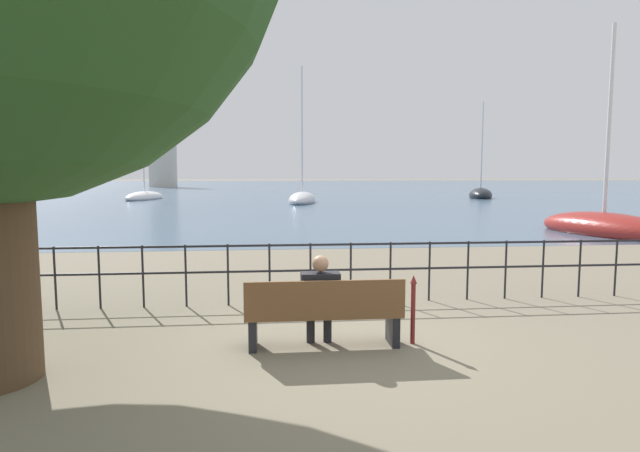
{
  "coord_description": "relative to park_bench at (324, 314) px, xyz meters",
  "views": [
    {
      "loc": [
        -0.65,
        -6.23,
        2.18
      ],
      "look_at": [
        0.0,
        0.5,
        1.51
      ],
      "focal_mm": 28.0,
      "sensor_mm": 36.0,
      "label": 1
    }
  ],
  "objects": [
    {
      "name": "park_bench",
      "position": [
        0.0,
        0.0,
        0.0
      ],
      "size": [
        2.01,
        0.45,
        0.9
      ],
      "color": "brown",
      "rests_on": "ground_plane"
    },
    {
      "name": "harbor_water",
      "position": [
        0.0,
        158.74,
        -0.44
      ],
      "size": [
        600.0,
        300.0,
        0.01
      ],
      "color": "#47607A",
      "rests_on": "ground_plane"
    },
    {
      "name": "closed_umbrella",
      "position": [
        1.17,
        0.05,
        0.07
      ],
      "size": [
        0.09,
        0.09,
        0.91
      ],
      "color": "maroon",
      "rests_on": "ground_plane"
    },
    {
      "name": "sailboat_0",
      "position": [
        -12.87,
        43.43,
        -0.17
      ],
      "size": [
        3.13,
        7.93,
        9.66
      ],
      "rotation": [
        0.0,
        0.0,
        -0.15
      ],
      "color": "white",
      "rests_on": "ground_plane"
    },
    {
      "name": "sailboat_3",
      "position": [
        11.88,
        11.52,
        -0.16
      ],
      "size": [
        3.15,
        6.11,
        8.14
      ],
      "rotation": [
        0.0,
        0.0,
        0.2
      ],
      "color": "maroon",
      "rests_on": "ground_plane"
    },
    {
      "name": "sailboat_1",
      "position": [
        1.94,
        36.16,
        -0.12
      ],
      "size": [
        3.37,
        8.53,
        11.73
      ],
      "rotation": [
        0.0,
        0.0,
        -0.15
      ],
      "color": "silver",
      "rests_on": "ground_plane"
    },
    {
      "name": "sailboat_2",
      "position": [
        20.9,
        43.64,
        -0.1
      ],
      "size": [
        4.15,
        6.32,
        10.28
      ],
      "rotation": [
        0.0,
        0.0,
        -0.35
      ],
      "color": "black",
      "rests_on": "ground_plane"
    },
    {
      "name": "promenade_railing",
      "position": [
        -0.0,
        2.26,
        0.25
      ],
      "size": [
        15.45,
        0.04,
        1.05
      ],
      "color": "black",
      "rests_on": "ground_plane"
    },
    {
      "name": "ground_plane",
      "position": [
        0.0,
        0.07,
        -0.44
      ],
      "size": [
        1000.0,
        1000.0,
        0.0
      ],
      "primitive_type": "plane",
      "color": "#7A705B"
    },
    {
      "name": "seated_person_left",
      "position": [
        -0.05,
        0.08,
        0.22
      ],
      "size": [
        0.5,
        0.35,
        1.19
      ],
      "color": "black",
      "rests_on": "ground_plane"
    },
    {
      "name": "harbor_lighthouse",
      "position": [
        -24.47,
        107.19,
        10.07
      ],
      "size": [
        6.05,
        6.05,
        22.6
      ],
      "color": "beige",
      "rests_on": "ground_plane"
    }
  ]
}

